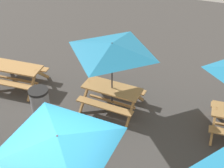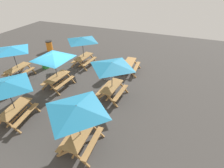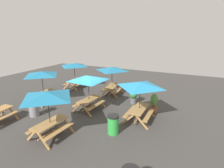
% 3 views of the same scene
% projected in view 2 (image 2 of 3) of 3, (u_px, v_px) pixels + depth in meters
% --- Properties ---
extents(ground_plane, '(28.05, 28.05, 0.00)m').
position_uv_depth(ground_plane, '(62.00, 85.00, 11.74)').
color(ground_plane, '#3D3A38').
rests_on(ground_plane, ground).
extents(picnic_table_0, '(2.08, 2.08, 2.34)m').
position_uv_depth(picnic_table_0, '(77.00, 112.00, 6.58)').
color(picnic_table_0, '#A87A44').
rests_on(picnic_table_0, ground).
extents(picnic_table_1, '(2.15, 2.15, 2.34)m').
position_uv_depth(picnic_table_1, '(112.00, 67.00, 9.63)').
color(picnic_table_1, '#A87A44').
rests_on(picnic_table_1, ground).
extents(picnic_table_2, '(2.25, 2.25, 2.34)m').
position_uv_depth(picnic_table_2, '(7.00, 87.00, 7.96)').
color(picnic_table_2, '#A87A44').
rests_on(picnic_table_2, ground).
extents(picnic_table_3, '(2.01, 2.01, 2.34)m').
position_uv_depth(picnic_table_3, '(12.00, 51.00, 11.61)').
color(picnic_table_3, '#A87A44').
rests_on(picnic_table_3, ground).
extents(picnic_table_4, '(1.86, 1.61, 0.81)m').
position_uv_depth(picnic_table_4, '(129.00, 64.00, 13.12)').
color(picnic_table_4, '#A87A44').
rests_on(picnic_table_4, ground).
extents(picnic_table_5, '(2.82, 2.82, 2.34)m').
position_uv_depth(picnic_table_5, '(54.00, 59.00, 10.57)').
color(picnic_table_5, '#A87A44').
rests_on(picnic_table_5, ground).
extents(picnic_table_6, '(2.14, 2.14, 2.34)m').
position_uv_depth(picnic_table_6, '(82.00, 41.00, 13.22)').
color(picnic_table_6, '#A87A44').
rests_on(picnic_table_6, ground).
extents(trash_bin_orange, '(0.59, 0.59, 0.98)m').
position_uv_depth(trash_bin_orange, '(49.00, 46.00, 16.59)').
color(trash_bin_orange, orange).
rests_on(trash_bin_orange, ground).
extents(trash_bin_green, '(0.59, 0.59, 0.98)m').
position_uv_depth(trash_bin_green, '(45.00, 62.00, 13.64)').
color(trash_bin_green, green).
rests_on(trash_bin_green, ground).
extents(trash_bin_gray, '(0.59, 0.59, 0.98)m').
position_uv_depth(trash_bin_gray, '(107.00, 72.00, 12.26)').
color(trash_bin_gray, gray).
rests_on(trash_bin_gray, ground).
extents(potted_plant_1, '(0.60, 0.60, 1.15)m').
position_uv_depth(potted_plant_1, '(1.00, 89.00, 10.19)').
color(potted_plant_1, '#59595B').
rests_on(potted_plant_1, ground).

